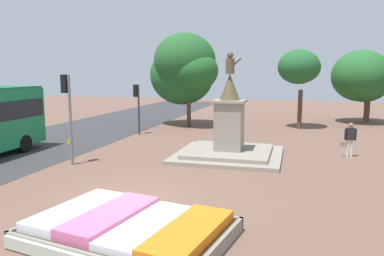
{
  "coord_description": "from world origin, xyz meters",
  "views": [
    {
      "loc": [
        5.05,
        -10.41,
        4.09
      ],
      "look_at": [
        1.47,
        2.63,
        2.09
      ],
      "focal_mm": 35.0,
      "sensor_mm": 36.0,
      "label": 1
    }
  ],
  "objects_px": {
    "pedestrian_with_handbag": "(350,138)",
    "traffic_light_mid_block": "(68,104)",
    "traffic_light_far_corner": "(137,100)",
    "flower_planter": "(128,229)",
    "statue_monument": "(229,137)"
  },
  "relations": [
    {
      "from": "flower_planter",
      "to": "traffic_light_far_corner",
      "type": "bearing_deg",
      "value": 112.66
    },
    {
      "from": "pedestrian_with_handbag",
      "to": "traffic_light_mid_block",
      "type": "bearing_deg",
      "value": -157.9
    },
    {
      "from": "traffic_light_mid_block",
      "to": "pedestrian_with_handbag",
      "type": "bearing_deg",
      "value": 22.1
    },
    {
      "from": "traffic_light_mid_block",
      "to": "traffic_light_far_corner",
      "type": "xyz_separation_m",
      "value": [
        -0.44,
        8.52,
        -0.41
      ]
    },
    {
      "from": "traffic_light_mid_block",
      "to": "traffic_light_far_corner",
      "type": "distance_m",
      "value": 8.54
    },
    {
      "from": "traffic_light_mid_block",
      "to": "pedestrian_with_handbag",
      "type": "distance_m",
      "value": 13.37
    },
    {
      "from": "flower_planter",
      "to": "traffic_light_mid_block",
      "type": "height_order",
      "value": "traffic_light_mid_block"
    },
    {
      "from": "statue_monument",
      "to": "traffic_light_mid_block",
      "type": "bearing_deg",
      "value": -151.92
    },
    {
      "from": "traffic_light_mid_block",
      "to": "pedestrian_with_handbag",
      "type": "relative_size",
      "value": 2.37
    },
    {
      "from": "traffic_light_far_corner",
      "to": "pedestrian_with_handbag",
      "type": "distance_m",
      "value": 13.27
    },
    {
      "from": "flower_planter",
      "to": "statue_monument",
      "type": "xyz_separation_m",
      "value": [
        0.83,
        9.82,
        0.71
      ]
    },
    {
      "from": "flower_planter",
      "to": "pedestrian_with_handbag",
      "type": "height_order",
      "value": "pedestrian_with_handbag"
    },
    {
      "from": "flower_planter",
      "to": "traffic_light_far_corner",
      "type": "height_order",
      "value": "traffic_light_far_corner"
    },
    {
      "from": "pedestrian_with_handbag",
      "to": "flower_planter",
      "type": "bearing_deg",
      "value": -120.05
    },
    {
      "from": "pedestrian_with_handbag",
      "to": "statue_monument",
      "type": "bearing_deg",
      "value": -165.49
    }
  ]
}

